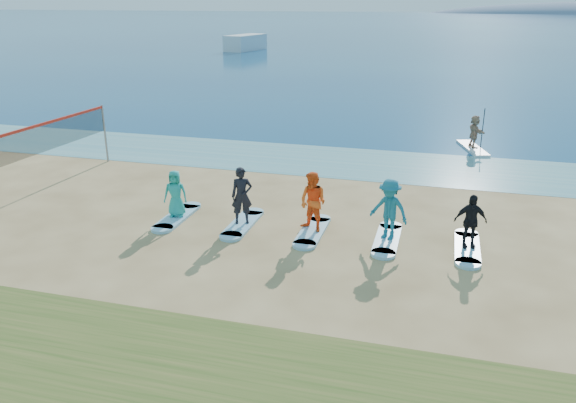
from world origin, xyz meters
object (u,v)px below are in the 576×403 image
(boat_offshore_a, at_px, (246,50))
(surfboard_1, at_px, (243,224))
(student_2, at_px, (313,202))
(surfboard_4, at_px, (467,248))
(volleyball_net, at_px, (29,143))
(paddleboarder, at_px, (474,131))
(student_3, at_px, (389,209))
(paddleboard, at_px, (472,148))
(surfboard_0, at_px, (177,217))
(student_4, at_px, (470,221))
(surfboard_2, at_px, (312,231))
(surfboard_3, at_px, (387,239))
(student_0, at_px, (175,193))
(student_1, at_px, (242,196))

(boat_offshore_a, relative_size, surfboard_1, 3.22)
(student_2, bearing_deg, surfboard_4, 24.66)
(volleyball_net, bearing_deg, paddleboarder, 34.83)
(student_3, height_order, surfboard_4, student_3)
(volleyball_net, relative_size, paddleboard, 3.03)
(paddleboarder, bearing_deg, student_3, 145.38)
(surfboard_0, xyz_separation_m, student_2, (4.57, 0.00, 0.96))
(boat_offshore_a, relative_size, student_4, 4.50)
(student_2, bearing_deg, surfboard_2, 0.00)
(surfboard_2, relative_size, surfboard_3, 1.00)
(surfboard_1, bearing_deg, paddleboard, 58.34)
(surfboard_1, xyz_separation_m, surfboard_2, (2.28, 0.00, 0.00))
(boat_offshore_a, bearing_deg, surfboard_1, -58.81)
(paddleboarder, relative_size, boat_offshore_a, 0.22)
(surfboard_3, bearing_deg, boat_offshore_a, 113.25)
(paddleboarder, distance_m, student_2, 12.95)
(student_2, bearing_deg, boat_offshore_a, 136.06)
(boat_offshore_a, height_order, student_4, student_4)
(paddleboarder, distance_m, surfboard_1, 14.02)
(surfboard_2, distance_m, surfboard_3, 2.28)
(surfboard_1, height_order, surfboard_4, same)
(student_2, bearing_deg, paddleboard, 91.63)
(student_0, distance_m, student_3, 6.85)
(paddleboarder, height_order, surfboard_0, paddleboarder)
(student_4, bearing_deg, surfboard_1, 167.17)
(surfboard_3, bearing_deg, student_1, 180.00)
(surfboard_1, height_order, surfboard_3, same)
(volleyball_net, relative_size, surfboard_4, 4.13)
(paddleboarder, distance_m, student_0, 15.32)
(volleyball_net, bearing_deg, student_4, -3.46)
(paddleboard, height_order, student_3, student_3)
(surfboard_4, bearing_deg, surfboard_0, 180.00)
(student_2, bearing_deg, student_4, 24.66)
(surfboard_0, bearing_deg, surfboard_2, 0.00)
(student_1, relative_size, student_4, 1.15)
(student_2, xyz_separation_m, student_3, (2.28, 0.00, -0.01))
(student_0, bearing_deg, surfboard_3, -12.33)
(student_3, relative_size, student_4, 1.16)
(paddleboarder, height_order, student_1, student_1)
(surfboard_0, relative_size, surfboard_3, 1.00)
(surfboard_1, relative_size, student_3, 1.21)
(surfboard_4, bearing_deg, paddleboarder, 87.60)
(volleyball_net, height_order, surfboard_1, volleyball_net)
(student_0, bearing_deg, surfboard_0, 0.00)
(student_0, bearing_deg, paddleboarder, 38.73)
(surfboard_4, height_order, student_4, student_4)
(surfboard_0, height_order, student_4, student_4)
(paddleboarder, xyz_separation_m, student_0, (-9.63, -11.91, -0.03))
(paddleboard, distance_m, surfboard_0, 15.32)
(boat_offshore_a, xyz_separation_m, surfboard_3, (25.98, -60.48, 0.04))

